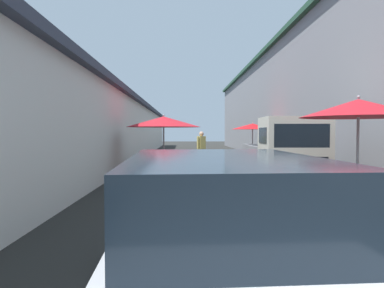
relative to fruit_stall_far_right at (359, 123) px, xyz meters
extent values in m
plane|color=#282826|center=(7.89, 2.39, -1.84)|extent=(90.00, 90.00, 0.00)
cube|color=silver|center=(10.14, 9.73, -0.19)|extent=(49.50, 7.00, 3.31)
cube|color=#383D4C|center=(10.14, 9.73, 1.59)|extent=(49.80, 7.50, 0.24)
cube|color=gray|center=(10.14, -4.96, 1.44)|extent=(49.50, 7.00, 6.57)
cube|color=#284C38|center=(10.14, -4.96, 4.85)|extent=(49.80, 7.50, 0.24)
cylinder|color=#9E9EA3|center=(-0.04, 0.03, -0.67)|extent=(0.06, 0.06, 2.34)
cone|color=red|center=(-0.04, 0.03, 0.31)|extent=(2.40, 2.40, 0.38)
sphere|color=#9E9EA3|center=(-0.04, 0.03, 0.54)|extent=(0.07, 0.07, 0.07)
cube|color=#9E7547|center=(0.18, -0.15, -1.47)|extent=(0.85, 0.70, 0.75)
sphere|color=orange|center=(0.00, -0.23, -1.05)|extent=(0.09, 0.09, 0.09)
sphere|color=orange|center=(0.18, -0.23, -1.05)|extent=(0.09, 0.09, 0.09)
sphere|color=orange|center=(0.23, -0.14, -1.05)|extent=(0.09, 0.09, 0.09)
sphere|color=orange|center=(0.29, -0.32, -0.99)|extent=(0.09, 0.09, 0.09)
cylinder|color=#9E9EA3|center=(11.39, -0.10, -0.79)|extent=(0.06, 0.06, 2.11)
cone|color=red|center=(11.39, -0.10, 0.12)|extent=(2.31, 2.31, 0.31)
sphere|color=#9E9EA3|center=(11.39, -0.10, 0.31)|extent=(0.07, 0.07, 0.07)
cube|color=#9E7547|center=(11.36, -0.31, -1.48)|extent=(0.70, 0.68, 0.74)
sphere|color=orange|center=(11.58, -0.22, -1.06)|extent=(0.09, 0.09, 0.09)
sphere|color=orange|center=(11.56, -0.51, -1.06)|extent=(0.09, 0.09, 0.09)
sphere|color=orange|center=(11.14, -0.23, -1.06)|extent=(0.09, 0.09, 0.09)
cylinder|color=#9E9EA3|center=(6.08, 4.43, -0.72)|extent=(0.06, 0.06, 2.25)
cone|color=red|center=(6.08, 4.43, 0.21)|extent=(2.87, 2.87, 0.41)
sphere|color=#9E9EA3|center=(6.08, 4.43, 0.45)|extent=(0.07, 0.07, 0.07)
cube|color=olive|center=(6.29, 4.54, -1.46)|extent=(0.74, 0.59, 0.78)
sphere|color=orange|center=(6.22, 4.49, -1.02)|extent=(0.09, 0.09, 0.09)
sphere|color=orange|center=(6.46, 4.42, -0.97)|extent=(0.09, 0.09, 0.09)
sphere|color=orange|center=(6.34, 4.59, -1.02)|extent=(0.09, 0.09, 0.09)
sphere|color=orange|center=(6.49, 4.42, -1.02)|extent=(0.09, 0.09, 0.09)
sphere|color=orange|center=(6.32, 4.68, -1.02)|extent=(0.09, 0.09, 0.09)
sphere|color=orange|center=(6.10, 4.46, -1.02)|extent=(0.09, 0.09, 0.09)
cube|color=#ADAFB5|center=(-4.09, 3.36, -1.27)|extent=(3.97, 1.89, 0.64)
cube|color=#19232D|center=(-4.24, 3.35, -0.67)|extent=(2.41, 1.62, 0.56)
cube|color=black|center=(-2.18, 3.44, -1.49)|extent=(0.17, 1.65, 0.20)
cube|color=silver|center=(-2.18, 4.03, -1.21)|extent=(0.07, 0.24, 0.14)
cube|color=silver|center=(-2.13, 2.86, -1.21)|extent=(0.07, 0.24, 0.14)
cylinder|color=black|center=(-2.80, 4.28, -1.54)|extent=(0.61, 0.23, 0.60)
cylinder|color=black|center=(-2.72, 2.56, -1.54)|extent=(0.61, 0.23, 0.60)
cube|color=black|center=(4.22, 0.48, -1.34)|extent=(4.85, 1.63, 0.36)
cube|color=beige|center=(2.59, 0.53, -0.46)|extent=(1.59, 1.80, 1.40)
cube|color=#19232D|center=(1.85, 0.55, -0.29)|extent=(0.11, 1.47, 0.63)
cube|color=#19232D|center=(2.59, 0.53, -0.29)|extent=(1.10, 1.81, 0.45)
cube|color=black|center=(1.84, 0.55, -0.98)|extent=(0.11, 1.40, 0.28)
cube|color=silver|center=(1.76, 0.56, -1.44)|extent=(0.18, 1.75, 0.18)
cube|color=gray|center=(5.01, -0.37, -0.91)|extent=(3.16, 0.16, 0.50)
cube|color=gray|center=(5.06, 1.27, -0.91)|extent=(3.16, 0.16, 0.50)
cube|color=gray|center=(6.59, 0.40, -0.91)|extent=(0.11, 1.65, 0.50)
cylinder|color=black|center=(2.56, -0.34, -1.48)|extent=(0.73, 0.24, 0.72)
cylinder|color=black|center=(2.61, 1.40, -1.48)|extent=(0.73, 0.24, 0.72)
cylinder|color=black|center=(5.63, -0.44, -1.48)|extent=(0.73, 0.24, 0.72)
cylinder|color=black|center=(5.69, 1.30, -1.48)|extent=(0.73, 0.24, 0.72)
cylinder|color=navy|center=(9.42, 2.84, -1.43)|extent=(0.14, 0.14, 0.83)
cylinder|color=navy|center=(9.56, 2.74, -1.43)|extent=(0.14, 0.14, 0.83)
cube|color=#D8C666|center=(9.49, 2.79, -0.70)|extent=(0.51, 0.45, 0.62)
sphere|color=tan|center=(9.49, 2.79, -0.28)|extent=(0.23, 0.23, 0.23)
cylinder|color=#D8C666|center=(9.26, 2.97, -0.67)|extent=(0.08, 0.08, 0.56)
cylinder|color=#D8C666|center=(9.72, 2.62, -0.67)|extent=(0.08, 0.08, 0.56)
camera|label=1|loc=(-7.04, 3.68, -0.19)|focal=31.83mm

